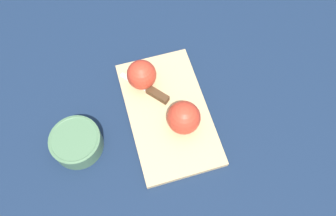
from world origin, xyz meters
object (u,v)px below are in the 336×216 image
(apple_half_left, at_px, (184,118))
(apple_half_right, at_px, (142,75))
(bowl, at_px, (76,142))
(knife, at_px, (155,93))

(apple_half_left, xyz_separation_m, apple_half_right, (0.16, 0.06, -0.00))
(apple_half_left, height_order, bowl, apple_half_left)
(apple_half_right, distance_m, bowl, 0.25)
(apple_half_left, bearing_deg, knife, -129.64)
(apple_half_right, bearing_deg, apple_half_left, 173.30)
(apple_half_left, height_order, knife, apple_half_left)
(apple_half_right, bearing_deg, knife, 174.23)
(apple_half_right, xyz_separation_m, bowl, (-0.12, 0.22, -0.03))
(apple_half_left, xyz_separation_m, knife, (0.11, 0.04, -0.03))
(knife, distance_m, bowl, 0.24)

